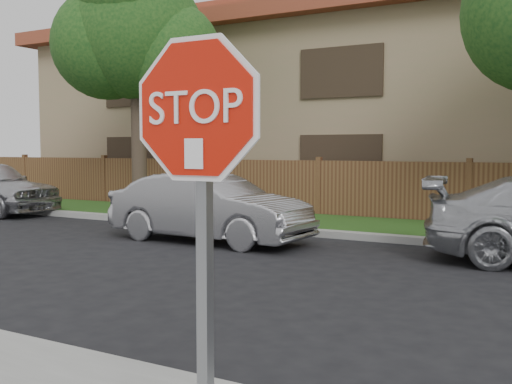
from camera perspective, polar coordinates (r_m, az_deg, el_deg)
The scene contains 7 objects.
far_curb at distance 12.52m, azimuth 16.98°, elevation -4.59°, with size 70.00×0.30×0.15m, color gray.
grass_strip at distance 14.12m, azimuth 18.42°, elevation -3.69°, with size 70.00×3.00×0.12m, color #1E4714.
fence at distance 15.61m, azimuth 19.61°, elevation -0.25°, with size 70.00×0.12×1.60m, color #502F1C.
apartment_building at distance 21.17m, azimuth 22.41°, elevation 8.19°, with size 35.20×9.20×7.20m.
tree_left at distance 18.11m, azimuth -11.46°, elevation 14.55°, with size 4.80×3.90×7.78m.
stop_sign at distance 3.01m, azimuth -5.44°, elevation 1.75°, with size 1.01×0.13×2.55m.
sedan_left at distance 12.46m, azimuth -4.47°, elevation -1.48°, with size 1.52×4.35×1.43m, color #A3A2A7.
Camera 1 is at (2.63, -3.95, 1.96)m, focal length 42.00 mm.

